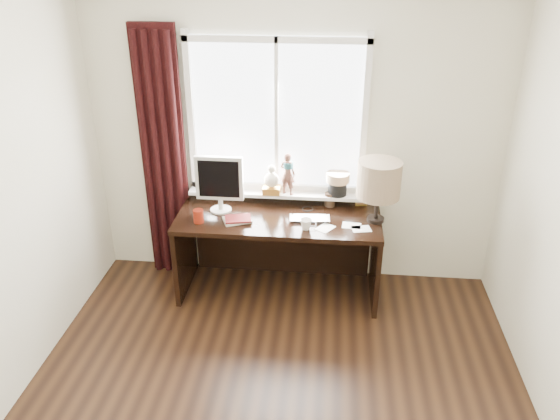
# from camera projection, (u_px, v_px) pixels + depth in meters

# --- Properties ---
(wall_back) EXTENTS (3.50, 0.00, 2.60)m
(wall_back) POSITION_uv_depth(u_px,v_px,m) (295.00, 140.00, 4.62)
(wall_back) COLOR beige
(wall_back) RESTS_ON ground
(laptop) EXTENTS (0.34, 0.23, 0.03)m
(laptop) POSITION_uv_depth(u_px,v_px,m) (310.00, 219.00, 4.48)
(laptop) COLOR silver
(laptop) RESTS_ON desk
(mug) EXTENTS (0.12, 0.12, 0.10)m
(mug) POSITION_uv_depth(u_px,v_px,m) (306.00, 224.00, 4.33)
(mug) COLOR white
(mug) RESTS_ON desk
(red_cup) EXTENTS (0.08, 0.08, 0.11)m
(red_cup) POSITION_uv_depth(u_px,v_px,m) (198.00, 216.00, 4.43)
(red_cup) COLOR maroon
(red_cup) RESTS_ON desk
(window) EXTENTS (1.52, 0.20, 1.40)m
(window) POSITION_uv_depth(u_px,v_px,m) (278.00, 141.00, 4.59)
(window) COLOR white
(window) RESTS_ON ground
(curtain) EXTENTS (0.38, 0.09, 2.25)m
(curtain) POSITION_uv_depth(u_px,v_px,m) (163.00, 159.00, 4.72)
(curtain) COLOR black
(curtain) RESTS_ON floor
(desk) EXTENTS (1.70, 0.70, 0.75)m
(desk) POSITION_uv_depth(u_px,v_px,m) (280.00, 236.00, 4.74)
(desk) COLOR black
(desk) RESTS_ON floor
(monitor) EXTENTS (0.40, 0.18, 0.49)m
(monitor) POSITION_uv_depth(u_px,v_px,m) (219.00, 181.00, 4.52)
(monitor) COLOR beige
(monitor) RESTS_ON desk
(notebook_stack) EXTENTS (0.27, 0.23, 0.03)m
(notebook_stack) POSITION_uv_depth(u_px,v_px,m) (238.00, 219.00, 4.47)
(notebook_stack) COLOR beige
(notebook_stack) RESTS_ON desk
(brush_holder) EXTENTS (0.09, 0.09, 0.25)m
(brush_holder) POSITION_uv_depth(u_px,v_px,m) (330.00, 199.00, 4.70)
(brush_holder) COLOR black
(brush_holder) RESTS_ON desk
(icon_frame) EXTENTS (0.10, 0.03, 0.13)m
(icon_frame) POSITION_uv_depth(u_px,v_px,m) (362.00, 199.00, 4.71)
(icon_frame) COLOR gold
(icon_frame) RESTS_ON desk
(table_lamp) EXTENTS (0.35, 0.35, 0.52)m
(table_lamp) POSITION_uv_depth(u_px,v_px,m) (379.00, 180.00, 4.31)
(table_lamp) COLOR black
(table_lamp) RESTS_ON desk
(loose_papers) EXTENTS (0.46, 0.22, 0.00)m
(loose_papers) POSITION_uv_depth(u_px,v_px,m) (346.00, 227.00, 4.37)
(loose_papers) COLOR white
(loose_papers) RESTS_ON desk
(desk_cables) EXTENTS (0.25, 0.34, 0.01)m
(desk_cables) POSITION_uv_depth(u_px,v_px,m) (305.00, 216.00, 4.55)
(desk_cables) COLOR black
(desk_cables) RESTS_ON desk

